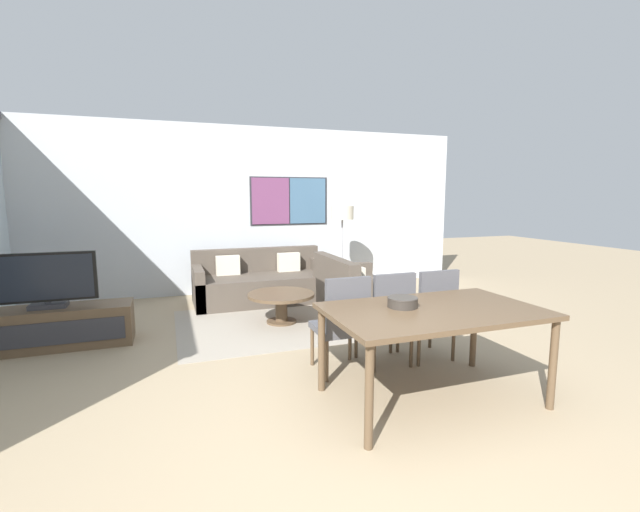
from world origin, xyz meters
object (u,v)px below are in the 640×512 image
tv_console (51,328)px  sofa_main (261,284)px  coffee_table (281,301)px  television (46,281)px  dining_chair_centre (388,315)px  floor_lamp (342,219)px  fruit_bowl (403,302)px  sofa_side (355,294)px  dining_chair_left (343,321)px  dining_chair_right (431,310)px  dining_table (433,317)px

tv_console → sofa_main: sofa_main is taller
coffee_table → television: bearing=-178.9°
dining_chair_centre → floor_lamp: 3.15m
fruit_bowl → sofa_main: bearing=96.3°
television → floor_lamp: bearing=18.1°
coffee_table → sofa_side: bearing=6.8°
coffee_table → floor_lamp: bearing=42.3°
dining_chair_left → fruit_bowl: (0.27, -0.58, 0.30)m
coffee_table → tv_console: bearing=-178.9°
dining_chair_right → dining_chair_centre: bearing=179.6°
dining_chair_centre → floor_lamp: bearing=75.7°
tv_console → sofa_side: 3.70m
dining_table → dining_chair_left: 0.88m
tv_console → coffee_table: size_ratio=1.91×
dining_chair_right → dining_chair_left: bearing=-178.3°
television → sofa_main: television is taller
coffee_table → fruit_bowl: bearing=-80.3°
coffee_table → dining_chair_left: bearing=-85.8°
dining_chair_left → dining_chair_centre: same height
television → coffee_table: 2.63m
dining_chair_centre → dining_chair_right: 0.48m
television → dining_chair_centre: bearing=-27.5°
sofa_main → dining_table: sofa_main is taller
floor_lamp → sofa_main: bearing=178.8°
television → dining_chair_right: size_ratio=1.05×
sofa_side → dining_chair_centre: (-0.50, -1.85, 0.24)m
sofa_main → dining_chair_left: (0.13, -3.02, 0.24)m
television → dining_chair_left: 3.22m
tv_console → floor_lamp: 4.29m
coffee_table → dining_chair_right: 2.05m
television → sofa_side: 3.73m
dining_table → television: bearing=143.0°
sofa_side → fruit_bowl: fruit_bowl is taller
coffee_table → floor_lamp: (1.37, 1.24, 0.97)m
fruit_bowl → floor_lamp: floor_lamp is taller
dining_chair_right → sofa_side: bearing=89.6°
sofa_main → dining_chair_left: 3.03m
television → floor_lamp: floor_lamp is taller
sofa_side → dining_chair_right: dining_chair_right is taller
sofa_main → floor_lamp: 1.69m
coffee_table → dining_chair_right: size_ratio=0.93×
sofa_side → dining_chair_left: 2.13m
dining_chair_left → dining_table: bearing=-55.8°
dining_chair_centre → dining_chair_right: bearing=-0.4°
television → dining_chair_right: (3.69, -1.67, -0.23)m
dining_chair_centre → tv_console: bearing=152.5°
dining_chair_left → dining_chair_right: size_ratio=1.00×
dining_chair_right → sofa_main: bearing=110.0°
tv_console → sofa_side: (3.70, 0.18, 0.05)m
tv_console → sofa_side: bearing=2.8°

